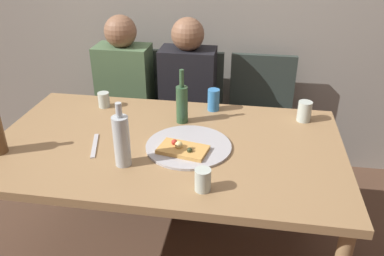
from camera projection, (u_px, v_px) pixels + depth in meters
The scene contains 15 objects.
dining_table at pixel (167, 155), 1.92m from camera, with size 1.67×0.97×0.76m.
pizza_tray at pixel (189, 146), 1.84m from camera, with size 0.40×0.40×0.01m, color #ADADB2.
pizza_slice_last at pixel (182, 149), 1.79m from camera, with size 0.24×0.17×0.05m.
beer_bottle at pixel (182, 103), 2.03m from camera, with size 0.06×0.06×0.29m.
water_bottle at pixel (122, 140), 1.67m from camera, with size 0.07×0.07×0.29m.
tumbler_near at pixel (203, 180), 1.54m from camera, with size 0.07×0.07×0.09m, color #B7C6BC.
tumbler_far at pixel (104, 100), 2.23m from camera, with size 0.06×0.06×0.09m, color #B7C6BC.
wine_glass at pixel (304, 111), 2.07m from camera, with size 0.07×0.07×0.11m, color #B7C6BC.
soda_can at pixel (214, 100), 2.18m from camera, with size 0.07×0.07×0.12m, color #337AC1.
table_knife at pixel (95, 146), 1.86m from camera, with size 0.22×0.02×0.01m, color #B7B7BC.
chair_left at pixel (130, 106), 2.84m from camera, with size 0.44×0.44×0.90m.
chair_middle at pixel (190, 110), 2.78m from camera, with size 0.44×0.44×0.90m.
chair_right at pixel (260, 115), 2.71m from camera, with size 0.44×0.44×0.90m.
guest_in_sweater at pixel (121, 98), 2.65m from camera, with size 0.36×0.56×1.17m.
guest_in_beanie at pixel (186, 102), 2.59m from camera, with size 0.36×0.56×1.17m.
Camera 1 is at (0.38, -1.60, 1.70)m, focal length 36.90 mm.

